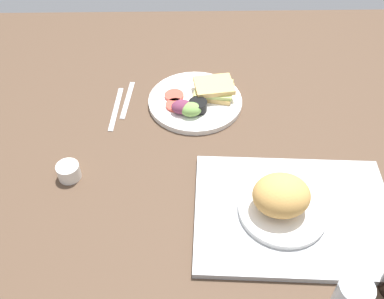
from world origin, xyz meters
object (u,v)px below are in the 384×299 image
object	(u,v)px
bread_plate_near	(282,200)
espresso_cup	(69,171)
serving_tray	(294,214)
knife	(116,108)
plate_with_salad	(198,100)
fork	(128,99)

from	to	relation	value
bread_plate_near	espresso_cup	bearing A→B (deg)	-14.24
serving_tray	knife	size ratio (longest dim) A/B	2.37
bread_plate_near	plate_with_salad	xyz separation A→B (cm)	(17.39, -39.94, -3.99)
plate_with_salad	espresso_cup	size ratio (longest dim) A/B	4.87
plate_with_salad	fork	xyz separation A→B (cm)	(20.67, -2.42, -1.51)
bread_plate_near	fork	size ratio (longest dim) A/B	1.17
knife	espresso_cup	bearing A→B (deg)	-15.27
espresso_cup	knife	size ratio (longest dim) A/B	0.29
plate_with_salad	knife	xyz separation A→B (cm)	(23.67, 1.58, -1.51)
fork	knife	size ratio (longest dim) A/B	0.89
serving_tray	plate_with_salad	world-z (taller)	plate_with_salad
plate_with_salad	fork	distance (cm)	20.86
bread_plate_near	espresso_cup	distance (cm)	51.46
espresso_cup	knife	xyz separation A→B (cm)	(-8.69, -25.73, -1.75)
plate_with_salad	espresso_cup	world-z (taller)	plate_with_salad
plate_with_salad	knife	world-z (taller)	plate_with_salad
serving_tray	espresso_cup	xyz separation A→B (cm)	(53.18, -12.78, 1.20)
bread_plate_near	espresso_cup	size ratio (longest dim) A/B	3.57
serving_tray	espresso_cup	bearing A→B (deg)	-13.51
serving_tray	espresso_cup	world-z (taller)	espresso_cup
fork	serving_tray	bearing A→B (deg)	49.78
plate_with_salad	serving_tray	bearing A→B (deg)	117.44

